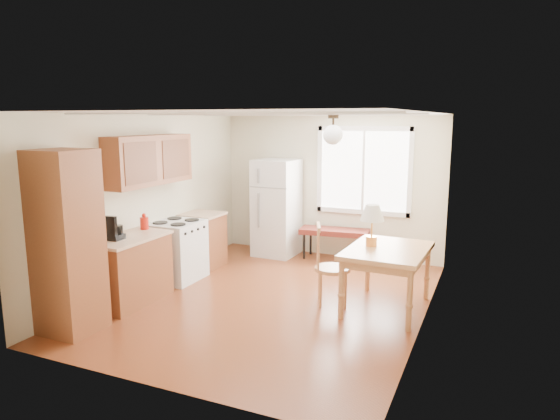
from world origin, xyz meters
The scene contains 11 objects.
room_shell centered at (0.00, 0.00, 1.25)m, with size 4.60×5.60×2.62m.
kitchen_run centered at (-1.72, -0.63, 0.84)m, with size 0.65×3.40×2.20m.
window_unit centered at (0.60, 2.47, 1.55)m, with size 1.64×0.05×1.51m.
pendant_light centered at (0.70, 0.40, 2.24)m, with size 0.26×0.26×0.40m.
refrigerator centered at (-0.88, 2.12, 0.86)m, with size 0.73×0.75×1.72m.
bench centered at (0.19, 2.20, 0.49)m, with size 1.23×0.57×0.55m.
dining_table centered at (1.49, 0.28, 0.70)m, with size 1.02×1.33×0.81m.
chair centered at (0.71, 0.12, 0.61)m, with size 0.52×0.52×1.07m.
table_lamp centered at (1.27, 0.33, 1.20)m, with size 0.31×0.31×0.54m.
coffee_maker centered at (-1.72, -1.06, 1.02)m, with size 0.17×0.22×0.32m.
kettle centered at (-1.78, -0.40, 0.99)m, with size 0.12×0.12×0.23m.
Camera 1 is at (2.70, -5.90, 2.43)m, focal length 32.00 mm.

